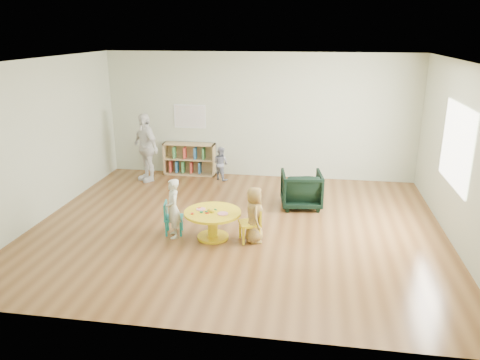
{
  "coord_description": "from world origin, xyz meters",
  "views": [
    {
      "loc": [
        1.23,
        -7.38,
        3.28
      ],
      "look_at": [
        0.09,
        -0.3,
        0.95
      ],
      "focal_mm": 35.0,
      "sensor_mm": 36.0,
      "label": 1
    }
  ],
  "objects_px": {
    "activity_table": "(213,220)",
    "child_left": "(173,208)",
    "kid_chair_left": "(171,217)",
    "adult_caretaker": "(146,147)",
    "kid_chair_right": "(252,222)",
    "armchair": "(301,189)",
    "bookshelf": "(189,159)",
    "child_right": "(254,215)",
    "toddler": "(221,163)"
  },
  "relations": [
    {
      "from": "kid_chair_left",
      "to": "bookshelf",
      "type": "height_order",
      "value": "bookshelf"
    },
    {
      "from": "activity_table",
      "to": "toddler",
      "type": "xyz_separation_m",
      "value": [
        -0.48,
        3.08,
        0.06
      ]
    },
    {
      "from": "child_right",
      "to": "adult_caretaker",
      "type": "xyz_separation_m",
      "value": [
        -2.8,
        2.8,
        0.3
      ]
    },
    {
      "from": "kid_chair_left",
      "to": "child_right",
      "type": "relative_size",
      "value": 0.6
    },
    {
      "from": "kid_chair_left",
      "to": "child_left",
      "type": "height_order",
      "value": "child_left"
    },
    {
      "from": "kid_chair_left",
      "to": "child_left",
      "type": "bearing_deg",
      "value": 22.57
    },
    {
      "from": "adult_caretaker",
      "to": "bookshelf",
      "type": "bearing_deg",
      "value": 75.78
    },
    {
      "from": "activity_table",
      "to": "toddler",
      "type": "distance_m",
      "value": 3.12
    },
    {
      "from": "kid_chair_left",
      "to": "armchair",
      "type": "distance_m",
      "value": 2.63
    },
    {
      "from": "adult_caretaker",
      "to": "toddler",
      "type": "bearing_deg",
      "value": 50.03
    },
    {
      "from": "toddler",
      "to": "activity_table",
      "type": "bearing_deg",
      "value": 129.42
    },
    {
      "from": "kid_chair_right",
      "to": "armchair",
      "type": "relative_size",
      "value": 0.79
    },
    {
      "from": "kid_chair_left",
      "to": "child_left",
      "type": "xyz_separation_m",
      "value": [
        0.08,
        -0.11,
        0.2
      ]
    },
    {
      "from": "bookshelf",
      "to": "child_left",
      "type": "relative_size",
      "value": 1.21
    },
    {
      "from": "activity_table",
      "to": "child_left",
      "type": "xyz_separation_m",
      "value": [
        -0.64,
        -0.05,
        0.17
      ]
    },
    {
      "from": "child_left",
      "to": "bookshelf",
      "type": "bearing_deg",
      "value": 166.99
    },
    {
      "from": "activity_table",
      "to": "bookshelf",
      "type": "xyz_separation_m",
      "value": [
        -1.29,
        3.38,
        0.05
      ]
    },
    {
      "from": "kid_chair_right",
      "to": "bookshelf",
      "type": "height_order",
      "value": "bookshelf"
    },
    {
      "from": "kid_chair_right",
      "to": "child_right",
      "type": "height_order",
      "value": "child_right"
    },
    {
      "from": "kid_chair_right",
      "to": "child_left",
      "type": "bearing_deg",
      "value": 71.7
    },
    {
      "from": "kid_chair_right",
      "to": "adult_caretaker",
      "type": "height_order",
      "value": "adult_caretaker"
    },
    {
      "from": "armchair",
      "to": "child_left",
      "type": "relative_size",
      "value": 0.77
    },
    {
      "from": "child_right",
      "to": "toddler",
      "type": "xyz_separation_m",
      "value": [
        -1.16,
        3.1,
        -0.08
      ]
    },
    {
      "from": "bookshelf",
      "to": "child_left",
      "type": "bearing_deg",
      "value": -79.25
    },
    {
      "from": "bookshelf",
      "to": "toddler",
      "type": "xyz_separation_m",
      "value": [
        0.81,
        -0.3,
        0.02
      ]
    },
    {
      "from": "bookshelf",
      "to": "adult_caretaker",
      "type": "bearing_deg",
      "value": -143.81
    },
    {
      "from": "child_left",
      "to": "adult_caretaker",
      "type": "xyz_separation_m",
      "value": [
        -1.48,
        2.83,
        0.27
      ]
    },
    {
      "from": "kid_chair_right",
      "to": "adult_caretaker",
      "type": "relative_size",
      "value": 0.39
    },
    {
      "from": "kid_chair_left",
      "to": "child_right",
      "type": "distance_m",
      "value": 1.41
    },
    {
      "from": "child_left",
      "to": "adult_caretaker",
      "type": "distance_m",
      "value": 3.2
    },
    {
      "from": "kid_chair_left",
      "to": "toddler",
      "type": "height_order",
      "value": "toddler"
    },
    {
      "from": "activity_table",
      "to": "kid_chair_left",
      "type": "bearing_deg",
      "value": 174.94
    },
    {
      "from": "activity_table",
      "to": "kid_chair_right",
      "type": "relative_size",
      "value": 1.54
    },
    {
      "from": "armchair",
      "to": "kid_chair_right",
      "type": "bearing_deg",
      "value": 58.33
    },
    {
      "from": "kid_chair_left",
      "to": "child_right",
      "type": "height_order",
      "value": "child_right"
    },
    {
      "from": "armchair",
      "to": "adult_caretaker",
      "type": "distance_m",
      "value": 3.69
    },
    {
      "from": "bookshelf",
      "to": "child_right",
      "type": "distance_m",
      "value": 3.94
    },
    {
      "from": "armchair",
      "to": "adult_caretaker",
      "type": "relative_size",
      "value": 0.5
    },
    {
      "from": "activity_table",
      "to": "child_left",
      "type": "distance_m",
      "value": 0.67
    },
    {
      "from": "activity_table",
      "to": "toddler",
      "type": "bearing_deg",
      "value": 98.87
    },
    {
      "from": "kid_chair_right",
      "to": "child_left",
      "type": "distance_m",
      "value": 1.31
    },
    {
      "from": "activity_table",
      "to": "child_left",
      "type": "relative_size",
      "value": 0.94
    },
    {
      "from": "kid_chair_left",
      "to": "kid_chair_right",
      "type": "relative_size",
      "value": 0.92
    },
    {
      "from": "armchair",
      "to": "adult_caretaker",
      "type": "bearing_deg",
      "value": -25.79
    },
    {
      "from": "armchair",
      "to": "child_right",
      "type": "relative_size",
      "value": 0.83
    },
    {
      "from": "kid_chair_right",
      "to": "child_left",
      "type": "relative_size",
      "value": 0.61
    },
    {
      "from": "kid_chair_left",
      "to": "bookshelf",
      "type": "relative_size",
      "value": 0.46
    },
    {
      "from": "activity_table",
      "to": "bookshelf",
      "type": "relative_size",
      "value": 0.77
    },
    {
      "from": "kid_chair_left",
      "to": "adult_caretaker",
      "type": "bearing_deg",
      "value": -163.86
    },
    {
      "from": "toddler",
      "to": "child_left",
      "type": "bearing_deg",
      "value": 117.58
    }
  ]
}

